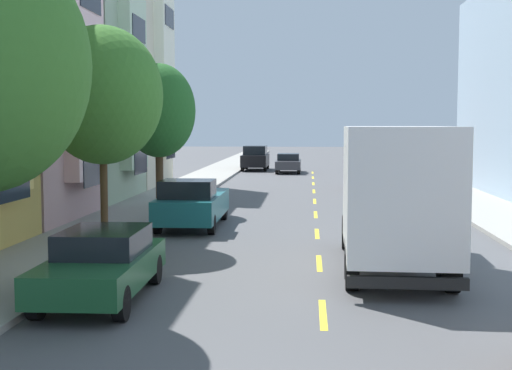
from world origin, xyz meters
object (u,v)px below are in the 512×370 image
object	(u,v)px
street_tree_second	(102,95)
street_tree_third	(159,111)
parked_pickup_teal	(192,204)
parked_suv_sky	(368,158)
parked_suv_red	(392,172)
parked_hatchback_navy	(416,188)
delivery_box_truck	(394,191)
parked_sedan_forest	(102,263)
parked_suv_black	(255,158)
moving_charcoal_sedan	(288,163)

from	to	relation	value
street_tree_second	street_tree_third	xyz separation A→B (m)	(0.00, 7.97, -0.31)
parked_pickup_teal	parked_suv_sky	world-z (taller)	parked_suv_sky
street_tree_third	parked_suv_red	world-z (taller)	street_tree_third
parked_hatchback_navy	parked_suv_red	bearing A→B (deg)	91.58
street_tree_second	parked_suv_red	bearing A→B (deg)	60.08
delivery_box_truck	parked_pickup_teal	size ratio (longest dim) A/B	1.38
delivery_box_truck	parked_pickup_teal	xyz separation A→B (m)	(-6.13, 7.00, -1.15)
parked_sedan_forest	street_tree_third	bearing A→B (deg)	97.39
parked_pickup_teal	parked_sedan_forest	size ratio (longest dim) A/B	1.17
street_tree_third	parked_suv_black	world-z (taller)	street_tree_third
street_tree_second	parked_sedan_forest	xyz separation A→B (m)	(1.91, -6.73, -3.69)
delivery_box_truck	parked_hatchback_navy	size ratio (longest dim) A/B	1.83
delivery_box_truck	street_tree_third	bearing A→B (deg)	125.88
delivery_box_truck	parked_sedan_forest	xyz separation A→B (m)	(-6.29, -3.37, -1.22)
moving_charcoal_sedan	street_tree_third	bearing A→B (deg)	-100.74
moving_charcoal_sedan	delivery_box_truck	bearing A→B (deg)	-84.23
street_tree_second	parked_sedan_forest	distance (m)	7.91
street_tree_third	parked_suv_black	bearing A→B (deg)	85.97
parked_pickup_teal	parked_hatchback_navy	size ratio (longest dim) A/B	1.32
street_tree_third	parked_hatchback_navy	bearing A→B (deg)	17.43
moving_charcoal_sedan	parked_suv_black	bearing A→B (deg)	133.00
delivery_box_truck	parked_pickup_teal	bearing A→B (deg)	131.23
street_tree_third	parked_sedan_forest	distance (m)	15.21
street_tree_second	delivery_box_truck	bearing A→B (deg)	-22.30
parked_suv_black	moving_charcoal_sedan	size ratio (longest dim) A/B	1.07
street_tree_third	parked_suv_sky	world-z (taller)	street_tree_third
parked_sedan_forest	moving_charcoal_sedan	bearing A→B (deg)	86.05
parked_hatchback_navy	parked_suv_red	xyz separation A→B (m)	(-0.20, 7.20, 0.23)
parked_suv_sky	moving_charcoal_sedan	distance (m)	6.56
parked_suv_black	parked_sedan_forest	bearing A→B (deg)	-90.01
street_tree_third	parked_suv_black	xyz separation A→B (m)	(1.91, 27.13, -3.15)
delivery_box_truck	parked_suv_red	world-z (taller)	delivery_box_truck
street_tree_third	parked_suv_sky	size ratio (longest dim) A/B	1.23
parked_suv_red	parked_hatchback_navy	bearing A→B (deg)	-88.42
street_tree_second	parked_suv_sky	xyz separation A→B (m)	(10.71, 34.61, -3.45)
delivery_box_truck	parked_hatchback_navy	bearing A→B (deg)	79.61
parked_hatchback_navy	parked_suv_black	xyz separation A→B (m)	(-8.98, 23.71, 0.23)
parked_sedan_forest	delivery_box_truck	bearing A→B (deg)	28.23
parked_hatchback_navy	moving_charcoal_sedan	world-z (taller)	parked_hatchback_navy
parked_pickup_teal	parked_suv_black	xyz separation A→B (m)	(-0.15, 31.46, 0.16)
parked_pickup_teal	moving_charcoal_sedan	distance (m)	28.69
street_tree_third	parked_suv_black	size ratio (longest dim) A/B	1.23
parked_pickup_teal	moving_charcoal_sedan	size ratio (longest dim) A/B	1.18
street_tree_second	parked_hatchback_navy	xyz separation A→B (m)	(10.90, 11.39, -3.69)
parked_suv_black	moving_charcoal_sedan	bearing A→B (deg)	-47.00
parked_sedan_forest	parked_hatchback_navy	bearing A→B (deg)	63.62
street_tree_third	parked_suv_red	xyz separation A→B (m)	(10.70, 10.62, -3.15)
parked_suv_sky	parked_hatchback_navy	distance (m)	23.22
street_tree_third	delivery_box_truck	size ratio (longest dim) A/B	0.81
parked_hatchback_navy	parked_suv_black	distance (m)	25.35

